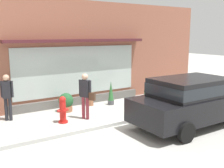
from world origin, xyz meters
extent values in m
plane|color=#B2AFA8|center=(0.00, 0.00, 0.00)|extent=(60.00, 60.00, 0.00)
cube|color=#B2B2AD|center=(0.00, -0.20, 0.06)|extent=(14.00, 0.24, 0.12)
cube|color=#935642|center=(0.00, 3.20, 2.27)|extent=(14.00, 0.36, 4.53)
cube|color=#ADBCB7|center=(-0.01, 3.00, 1.53)|extent=(5.74, 0.03, 2.10)
cube|color=#4C1E23|center=(0.00, 2.85, 2.83)|extent=(6.34, 0.56, 0.12)
cube|color=#605E59|center=(0.00, 2.98, 0.18)|extent=(6.14, 0.20, 0.36)
cylinder|color=red|center=(-1.61, 1.01, 0.03)|extent=(0.34, 0.34, 0.06)
cylinder|color=red|center=(-1.61, 1.01, 0.42)|extent=(0.22, 0.22, 0.71)
sphere|color=red|center=(-1.61, 1.01, 0.84)|extent=(0.24, 0.24, 0.24)
cylinder|color=red|center=(-1.77, 1.01, 0.45)|extent=(0.10, 0.09, 0.09)
cylinder|color=red|center=(-1.46, 1.01, 0.45)|extent=(0.10, 0.09, 0.09)
cylinder|color=red|center=(-1.61, 0.86, 0.45)|extent=(0.09, 0.10, 0.09)
cylinder|color=#8E333D|center=(-0.70, 0.89, 0.42)|extent=(0.12, 0.12, 0.84)
cylinder|color=#8E333D|center=(-0.79, 1.04, 0.42)|extent=(0.12, 0.12, 0.84)
cube|color=#232328|center=(-0.75, 0.97, 1.15)|extent=(0.35, 0.39, 0.63)
sphere|color=tan|center=(-0.75, 0.97, 1.58)|extent=(0.23, 0.23, 0.23)
cylinder|color=#232328|center=(-0.63, 0.78, 1.16)|extent=(0.08, 0.08, 0.60)
cylinder|color=#232328|center=(-0.86, 1.15, 1.16)|extent=(0.08, 0.08, 0.60)
cube|color=#472D1E|center=(-0.60, 0.69, 0.89)|extent=(0.21, 0.26, 0.28)
cylinder|color=#232328|center=(-3.12, 2.27, 0.42)|extent=(0.12, 0.12, 0.83)
cylinder|color=#232328|center=(-3.25, 2.34, 0.42)|extent=(0.12, 0.12, 0.83)
cube|color=#232328|center=(-3.19, 2.31, 1.15)|extent=(0.34, 0.31, 0.63)
sphere|color=tan|center=(-3.19, 2.31, 1.58)|extent=(0.23, 0.23, 0.23)
cylinder|color=#232328|center=(-3.02, 2.22, 1.16)|extent=(0.08, 0.08, 0.59)
cylinder|color=#232328|center=(-3.35, 2.40, 1.16)|extent=(0.08, 0.08, 0.59)
cube|color=black|center=(2.09, -1.66, 0.69)|extent=(4.60, 1.86, 0.76)
cube|color=black|center=(1.86, -1.66, 1.35)|extent=(2.53, 1.70, 0.63)
cube|color=#1E2328|center=(1.86, -1.66, 1.35)|extent=(2.57, 1.72, 0.35)
cylinder|color=black|center=(3.52, -0.72, 0.31)|extent=(0.61, 0.18, 0.61)
cylinder|color=black|center=(0.67, -0.71, 0.31)|extent=(0.61, 0.18, 0.61)
cylinder|color=black|center=(0.67, -2.60, 0.31)|extent=(0.61, 0.18, 0.61)
cylinder|color=#33473D|center=(3.33, 2.27, 0.10)|extent=(0.35, 0.35, 0.21)
sphere|color=#23562D|center=(3.33, 2.27, 0.33)|extent=(0.34, 0.34, 0.34)
sphere|color=#DB4C7A|center=(3.36, 2.16, 0.37)|extent=(0.07, 0.07, 0.07)
sphere|color=white|center=(3.29, 2.18, 0.39)|extent=(0.07, 0.07, 0.07)
cylinder|color=#4C4C51|center=(1.15, 2.18, 0.10)|extent=(0.28, 0.28, 0.20)
cone|color=#2D6B33|center=(1.15, 2.18, 0.63)|extent=(0.25, 0.25, 0.86)
cylinder|color=#9E6042|center=(0.31, 2.54, 0.16)|extent=(0.26, 0.26, 0.32)
sphere|color=#2D6B33|center=(0.31, 2.54, 0.43)|extent=(0.31, 0.31, 0.31)
sphere|color=#DB4C7A|center=(0.26, 2.47, 0.49)|extent=(0.07, 0.07, 0.07)
sphere|color=#B266B7|center=(0.36, 2.58, 0.50)|extent=(0.08, 0.08, 0.08)
cylinder|color=#9E6042|center=(-0.96, 2.27, 0.12)|extent=(0.50, 0.50, 0.24)
sphere|color=#23562D|center=(-0.96, 2.27, 0.46)|extent=(0.61, 0.61, 0.61)
sphere|color=#B266B7|center=(-0.89, 2.37, 0.61)|extent=(0.17, 0.17, 0.17)
sphere|color=#DB4C7A|center=(-1.01, 2.09, 0.55)|extent=(0.17, 0.17, 0.17)
camera|label=1|loc=(-5.09, -7.61, 3.09)|focal=43.00mm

